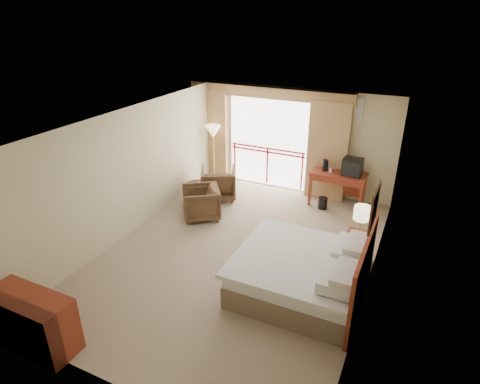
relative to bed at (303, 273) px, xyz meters
The scene contains 29 objects.
floor 1.66m from the bed, 158.15° to the left, with size 7.00×7.00×0.00m, color #84735D.
ceiling 2.83m from the bed, 158.15° to the left, with size 7.00×7.00×0.00m, color white.
wall_back 4.47m from the bed, 110.05° to the left, with size 5.00×5.00×0.00m, color #C3B88D.
wall_front 3.41m from the bed, 117.29° to the right, with size 5.00×5.00×0.00m, color #C3B88D.
wall_left 4.16m from the bed, behind, with size 7.00×7.00×0.00m, color #C3B88D.
wall_right 1.52m from the bed, 30.87° to the left, with size 7.00×7.00×0.00m, color #C3B88D.
balcony_door 4.75m from the bed, 119.37° to the left, with size 2.40×2.40×0.00m, color white.
balcony_railing 4.68m from the bed, 119.49° to the left, with size 2.09×0.03×1.02m.
curtain_left 5.65m from the bed, 134.97° to the left, with size 1.00×0.26×2.50m, color olive.
curtain_right 4.10m from the bed, 99.29° to the left, with size 1.00×0.26×2.50m, color olive.
valance 5.08m from the bed, 119.98° to the left, with size 4.40×0.22×0.28m, color olive.
hvac_vent 4.53m from the bed, 92.76° to the left, with size 0.50×0.04×0.50m, color silver.
bed is the anchor object (origin of this frame).
headboard 1.00m from the bed, ahead, with size 0.06×2.10×1.30m, color maroon.
framed_art 1.77m from the bed, ahead, with size 0.04×0.72×0.60m.
nightstand 1.44m from the bed, 62.19° to the left, with size 0.43×0.52×0.62m, color maroon.
table_lamp 1.63m from the bed, 63.09° to the left, with size 0.31×0.31×0.55m.
phone 1.31m from the bed, 61.04° to the left, with size 0.16×0.12×0.07m, color black.
desk 3.67m from the bed, 93.95° to the left, with size 1.32×0.64×0.86m.
tv 3.66m from the bed, 89.23° to the left, with size 0.46×0.36×0.42m.
coffee_maker 3.70m from the bed, 99.50° to the left, with size 0.13×0.13×0.29m, color black.
cup 3.62m from the bed, 97.26° to the left, with size 0.08×0.08×0.11m, color white.
wastebasket 3.32m from the bed, 98.75° to the left, with size 0.23×0.23×0.28m, color black.
armchair_far 4.16m from the bed, 138.63° to the left, with size 0.85×0.88×0.80m, color #412C1C.
armchair_near 3.39m from the bed, 151.52° to the left, with size 0.81×0.83×0.76m, color #412C1C.
side_table 3.94m from the bed, 148.37° to the left, with size 0.54×0.54×0.59m.
book 3.95m from the bed, 148.37° to the left, with size 0.16×0.22×0.02m, color white.
floor_lamp 5.23m from the bed, 135.96° to the left, with size 0.42×0.42×1.64m.
dresser 4.23m from the bed, 137.65° to the right, with size 1.31×0.56×0.87m.
Camera 1 is at (2.93, -6.15, 4.50)m, focal length 30.00 mm.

